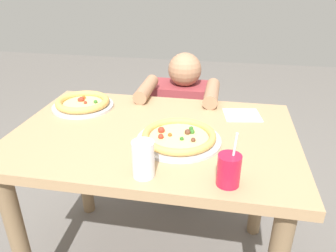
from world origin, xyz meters
name	(u,v)px	position (x,y,z in m)	size (l,w,h in m)	color
dining_table	(154,157)	(0.00, 0.00, 0.63)	(1.16, 0.78, 0.75)	tan
pizza_near	(179,137)	(0.11, -0.06, 0.77)	(0.33, 0.33, 0.04)	#B7B7BC
pizza_far	(83,103)	(-0.39, 0.19, 0.77)	(0.29, 0.29, 0.04)	#B7B7BC
drink_cup_colored	(229,170)	(0.31, -0.31, 0.80)	(0.07, 0.07, 0.18)	red
water_cup_clear	(143,159)	(0.04, -0.31, 0.81)	(0.07, 0.07, 0.12)	silver
paper_napkin	(242,115)	(0.36, 0.23, 0.75)	(0.16, 0.14, 0.00)	white
diner_seated	(183,134)	(0.04, 0.63, 0.42)	(0.41, 0.52, 0.93)	#333847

